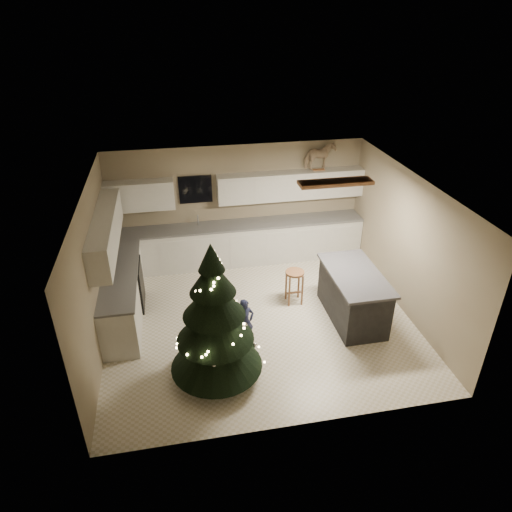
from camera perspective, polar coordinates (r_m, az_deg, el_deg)
name	(u,v)px	position (r m, az deg, el deg)	size (l,w,h in m)	color
ground_plane	(260,319)	(8.59, 0.45, -7.83)	(5.50, 5.50, 0.00)	silver
room_shell	(261,235)	(7.67, 0.66, 2.68)	(5.52, 5.02, 2.61)	gray
cabinetry	(201,246)	(9.48, -6.91, 1.19)	(5.50, 3.20, 2.00)	silver
island	(353,295)	(8.55, 12.03, -4.84)	(0.90, 1.70, 0.95)	black
bar_stool	(295,279)	(8.79, 4.84, -2.90)	(0.36, 0.36, 0.69)	#8C5E3F
christmas_tree	(215,326)	(6.87, -5.17, -8.73)	(1.48, 1.43, 2.36)	#3F2816
toddler	(245,322)	(7.79, -1.34, -8.29)	(0.32, 0.21, 0.87)	#18223F
rocking_horse	(320,156)	(9.99, 7.97, 12.22)	(0.72, 0.46, 0.58)	#8C5E3F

